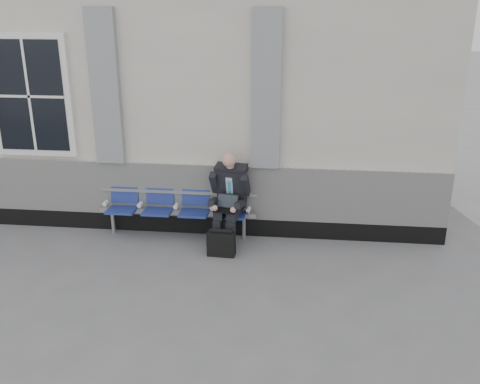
# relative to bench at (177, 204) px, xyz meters

# --- Properties ---
(station_building) EXTENTS (14.40, 4.40, 4.49)m
(station_building) POSITION_rel_bench_xyz_m (-2.70, 2.15, 1.67)
(station_building) COLOR beige
(station_building) RESTS_ON ground
(bench) EXTENTS (2.60, 0.47, 0.91)m
(bench) POSITION_rel_bench_xyz_m (0.00, 0.00, 0.00)
(bench) COLOR #9EA0A3
(bench) RESTS_ON ground
(businessman) EXTENTS (0.64, 0.86, 1.49)m
(businessman) POSITION_rel_bench_xyz_m (0.88, -0.14, 0.25)
(businessman) COLOR black
(businessman) RESTS_ON ground
(briefcase) EXTENTS (0.43, 0.20, 0.43)m
(briefcase) POSITION_rel_bench_xyz_m (0.82, -0.65, -0.35)
(briefcase) COLOR black
(briefcase) RESTS_ON ground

